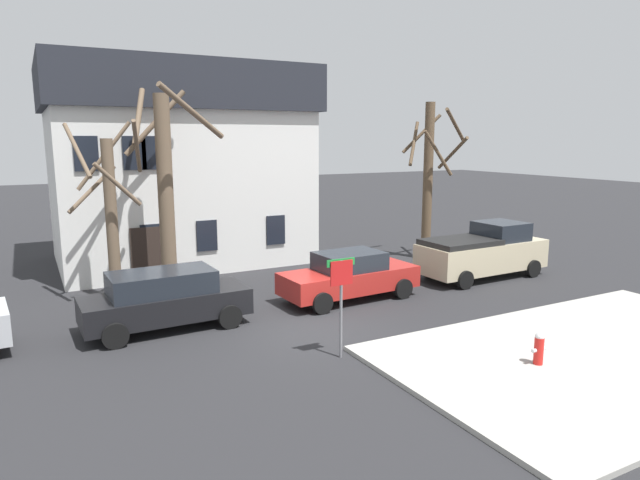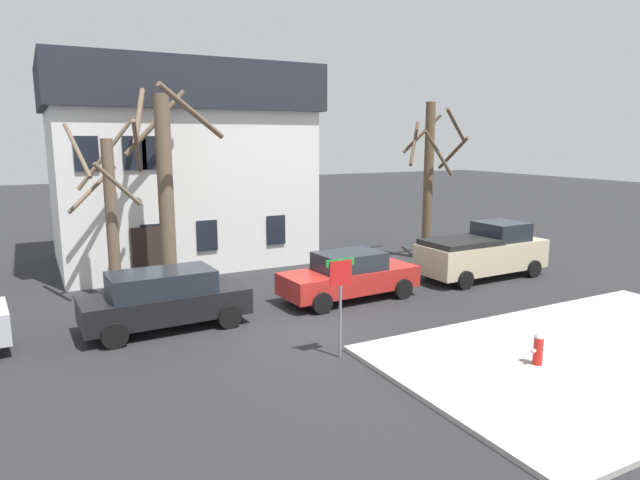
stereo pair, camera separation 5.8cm
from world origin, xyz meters
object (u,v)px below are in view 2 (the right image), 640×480
tree_bare_near (111,210)px  tree_bare_mid (166,186)px  car_red_sedan (349,276)px  car_black_wagon (165,299)px  building_main (178,164)px  fire_hydrant (538,348)px  street_sign_pole (340,289)px  tree_bare_far (430,175)px  pickup_truck_beige (483,252)px

tree_bare_near → tree_bare_mid: (1.81, 0.12, 0.68)m
car_red_sedan → car_black_wagon: bearing=-179.5°
car_black_wagon → building_main: bearing=73.1°
building_main → fire_hydrant: bearing=-75.0°
tree_bare_mid → street_sign_pole: 8.34m
tree_bare_near → car_black_wagon: (0.85, -3.48, -2.18)m
tree_bare_mid → car_red_sedan: size_ratio=1.46×
building_main → fire_hydrant: size_ratio=13.73×
tree_bare_far → car_black_wagon: tree_bare_far is taller
building_main → car_black_wagon: (-2.75, -9.05, -3.35)m
car_red_sedan → street_sign_pole: (-2.77, -4.21, 0.94)m
tree_bare_mid → car_black_wagon: bearing=-105.1°
tree_bare_near → car_black_wagon: bearing=-76.3°
car_black_wagon → fire_hydrant: car_black_wagon is taller
tree_bare_near → pickup_truck_beige: tree_bare_near is taller
fire_hydrant → street_sign_pole: (-3.73, 2.76, 1.23)m
tree_bare_far → street_sign_pole: 12.37m
fire_hydrant → street_sign_pole: street_sign_pole is taller
tree_bare_far → car_red_sedan: size_ratio=1.43×
tree_bare_far → car_red_sedan: tree_bare_far is taller
tree_bare_near → street_sign_pole: (4.15, -7.65, -1.30)m
tree_bare_near → car_red_sedan: 8.05m
fire_hydrant → building_main: bearing=105.0°
tree_bare_mid → street_sign_pole: (2.34, -7.76, -1.98)m
tree_bare_far → car_black_wagon: bearing=-162.6°
tree_bare_near → tree_bare_far: bearing=1.9°
tree_bare_near → pickup_truck_beige: (13.03, -3.29, -2.04)m
car_red_sedan → tree_bare_mid: bearing=145.2°
pickup_truck_beige → tree_bare_far: bearing=85.7°
building_main → tree_bare_near: 6.74m
pickup_truck_beige → street_sign_pole: 9.92m
car_black_wagon → car_red_sedan: 6.08m
tree_bare_near → street_sign_pole: size_ratio=2.37×
car_red_sedan → pickup_truck_beige: 6.11m
car_red_sedan → street_sign_pole: 5.13m
tree_bare_mid → car_black_wagon: 4.69m
car_red_sedan → fire_hydrant: bearing=-82.2°
pickup_truck_beige → building_main: bearing=136.8°
tree_bare_mid → street_sign_pole: tree_bare_mid is taller
tree_bare_far → pickup_truck_beige: bearing=-94.3°
building_main → street_sign_pole: bearing=-87.6°
tree_bare_mid → car_red_sedan: bearing=-34.8°
tree_bare_near → fire_hydrant: tree_bare_near is taller
building_main → street_sign_pole: 13.46m
tree_bare_mid → street_sign_pole: bearing=-73.2°
building_main → tree_bare_far: bearing=-27.9°
car_red_sedan → building_main: bearing=110.3°
building_main → fire_hydrant: 16.95m
building_main → car_red_sedan: size_ratio=2.21×
car_red_sedan → street_sign_pole: bearing=-123.4°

